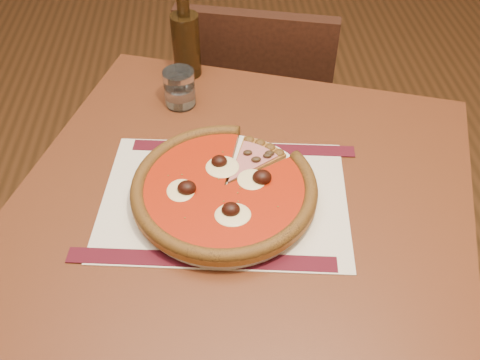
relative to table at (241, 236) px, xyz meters
name	(u,v)px	position (x,y,z in m)	size (l,w,h in m)	color
table	(241,236)	(0.00, 0.00, 0.00)	(1.01, 1.01, 0.75)	#622D17
chair_far	(258,112)	(0.09, 0.60, -0.17)	(0.48, 0.48, 0.84)	black
placemat	(225,199)	(-0.03, 0.00, 0.10)	(0.43, 0.31, 0.00)	silver
plate	(224,195)	(-0.03, 0.00, 0.11)	(0.31, 0.31, 0.02)	white
pizza	(224,187)	(-0.03, 0.00, 0.13)	(0.32, 0.32, 0.04)	#976024
ham_slice	(256,159)	(0.03, 0.08, 0.13)	(0.11, 0.13, 0.02)	#976024
water_glass	(180,88)	(-0.11, 0.29, 0.14)	(0.07, 0.07, 0.08)	white
bottle	(186,42)	(-0.09, 0.41, 0.18)	(0.06, 0.06, 0.21)	#34200D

